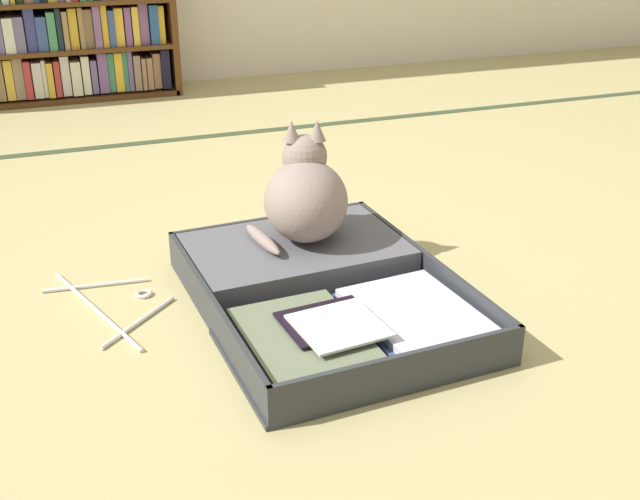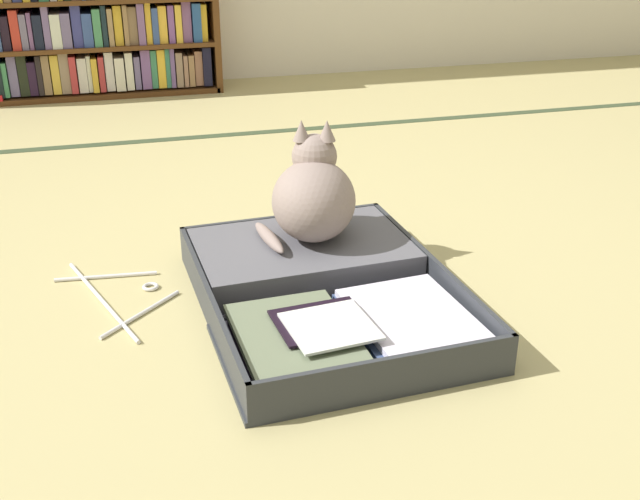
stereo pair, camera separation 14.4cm
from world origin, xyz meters
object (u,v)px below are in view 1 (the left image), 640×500
at_px(bookshelf, 29,28).
at_px(clothes_hanger, 112,304).
at_px(open_suitcase, 318,287).
at_px(black_cat, 305,196).

distance_m(bookshelf, clothes_hanger, 2.17).
bearing_deg(clothes_hanger, open_suitcase, -17.57).
height_order(open_suitcase, black_cat, black_cat).
xyz_separation_m(bookshelf, open_suitcase, (0.55, -2.30, -0.29)).
height_order(bookshelf, black_cat, bookshelf).
distance_m(bookshelf, black_cat, 2.20).
bearing_deg(open_suitcase, bookshelf, 103.46).
xyz_separation_m(open_suitcase, clothes_hanger, (-0.47, 0.15, -0.04)).
relative_size(bookshelf, open_suitcase, 1.63).
height_order(open_suitcase, clothes_hanger, open_suitcase).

